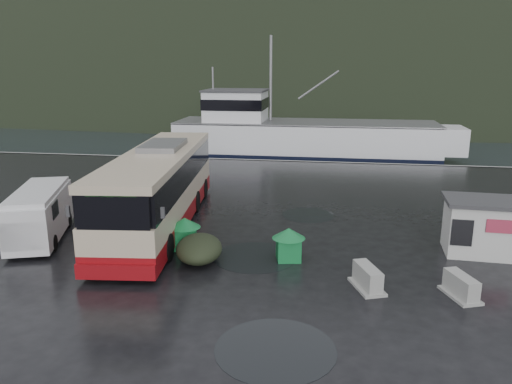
% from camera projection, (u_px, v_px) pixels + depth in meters
% --- Properties ---
extents(ground, '(160.00, 160.00, 0.00)m').
position_uv_depth(ground, '(186.00, 249.00, 20.86)').
color(ground, black).
rests_on(ground, ground).
extents(harbor_water, '(300.00, 180.00, 0.02)m').
position_uv_depth(harbor_water, '(312.00, 94.00, 126.05)').
color(harbor_water, black).
rests_on(harbor_water, ground).
extents(quay_edge, '(160.00, 0.60, 1.50)m').
position_uv_depth(quay_edge, '(258.00, 160.00, 39.99)').
color(quay_edge, '#999993').
rests_on(quay_edge, ground).
extents(headland, '(780.00, 540.00, 570.00)m').
position_uv_depth(headland, '(344.00, 78.00, 258.41)').
color(headland, black).
rests_on(headland, ground).
extents(coach_bus, '(4.77, 13.83, 3.84)m').
position_uv_depth(coach_bus, '(161.00, 225.00, 24.00)').
color(coach_bus, '#C6B396').
rests_on(coach_bus, ground).
extents(white_van, '(3.54, 5.78, 2.28)m').
position_uv_depth(white_van, '(43.00, 239.00, 22.10)').
color(white_van, silver).
rests_on(white_van, ground).
extents(waste_bin_left, '(1.15, 1.15, 1.34)m').
position_uv_depth(waste_bin_left, '(186.00, 248.00, 20.99)').
color(waste_bin_left, '#147337').
rests_on(waste_bin_left, ground).
extents(waste_bin_right, '(1.13, 1.13, 1.31)m').
position_uv_depth(waste_bin_right, '(288.00, 260.00, 19.75)').
color(waste_bin_right, '#147337').
rests_on(waste_bin_right, ground).
extents(dome_tent, '(2.27, 2.84, 1.00)m').
position_uv_depth(dome_tent, '(199.00, 261.00, 19.66)').
color(dome_tent, '#242C1A').
rests_on(dome_tent, ground).
extents(ticket_kiosk, '(3.04, 2.37, 2.28)m').
position_uv_depth(ticket_kiosk, '(477.00, 253.00, 20.44)').
color(ticket_kiosk, silver).
rests_on(ticket_kiosk, ground).
extents(jersey_barrier_a, '(1.31, 1.77, 0.80)m').
position_uv_depth(jersey_barrier_a, '(367.00, 288.00, 17.26)').
color(jersey_barrier_a, '#999993').
rests_on(jersey_barrier_a, ground).
extents(jersey_barrier_b, '(1.25, 1.70, 0.76)m').
position_uv_depth(jersey_barrier_b, '(460.00, 296.00, 16.63)').
color(jersey_barrier_b, '#999993').
rests_on(jersey_barrier_b, ground).
extents(fishing_trawler, '(28.99, 6.39, 11.59)m').
position_uv_depth(fishing_trawler, '(305.00, 144.00, 47.78)').
color(fishing_trawler, silver).
rests_on(fishing_trawler, ground).
extents(puddles, '(14.38, 15.55, 0.01)m').
position_uv_depth(puddles, '(232.00, 273.00, 18.51)').
color(puddles, black).
rests_on(puddles, ground).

